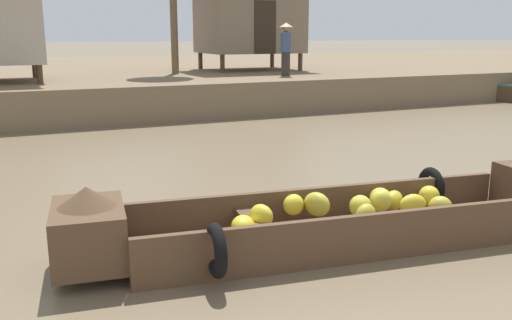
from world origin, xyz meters
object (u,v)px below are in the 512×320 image
(stilt_house_mid_right, at_px, (249,13))
(vendor_person, at_px, (286,46))
(fishing_skiff_distant, at_px, (480,90))
(banana_boat, at_px, (343,217))

(stilt_house_mid_right, relative_size, vendor_person, 2.49)
(fishing_skiff_distant, relative_size, vendor_person, 2.88)
(stilt_house_mid_right, bearing_deg, banana_boat, -109.47)
(banana_boat, xyz_separation_m, stilt_house_mid_right, (5.00, 14.15, 2.72))
(banana_boat, bearing_deg, fishing_skiff_distant, 39.05)
(stilt_house_mid_right, distance_m, vendor_person, 3.41)
(banana_boat, relative_size, fishing_skiff_distant, 1.29)
(fishing_skiff_distant, distance_m, vendor_person, 7.63)
(banana_boat, bearing_deg, vendor_person, 65.98)
(banana_boat, relative_size, stilt_house_mid_right, 1.50)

